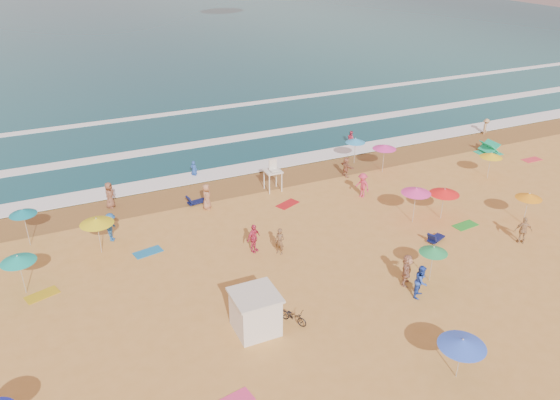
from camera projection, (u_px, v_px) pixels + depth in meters
name	position (u px, v px, depth m)	size (l,w,h in m)	color
ground	(319.00, 265.00, 31.89)	(220.00, 220.00, 0.00)	gold
ocean	(103.00, 36.00, 100.29)	(220.00, 140.00, 0.18)	#0C4756
wet_sand	(242.00, 184.00, 42.07)	(220.00, 220.00, 0.00)	olive
surf_foam	(207.00, 146.00, 49.21)	(200.00, 18.70, 0.05)	white
cabana	(255.00, 313.00, 26.34)	(2.00, 2.00, 2.00)	silver
cabana_roof	(255.00, 295.00, 25.87)	(2.20, 2.20, 0.12)	silver
bicycle	(293.00, 316.00, 27.07)	(0.54, 1.54, 0.81)	black
lifeguard_stand	(273.00, 177.00, 40.59)	(1.20, 1.20, 2.10)	white
beach_umbrellas	(343.00, 238.00, 30.56)	(49.20, 30.86, 0.80)	blue
loungers	(462.00, 271.00, 31.05)	(51.69, 23.72, 0.34)	#0F1C4C
towels	(366.00, 279.00, 30.57)	(43.03, 24.11, 0.03)	#B85517
popup_tents	(554.00, 188.00, 39.99)	(6.04, 18.99, 1.20)	#FF38B3
beachgoers	(306.00, 210.00, 36.32)	(48.70, 24.45, 2.14)	brown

